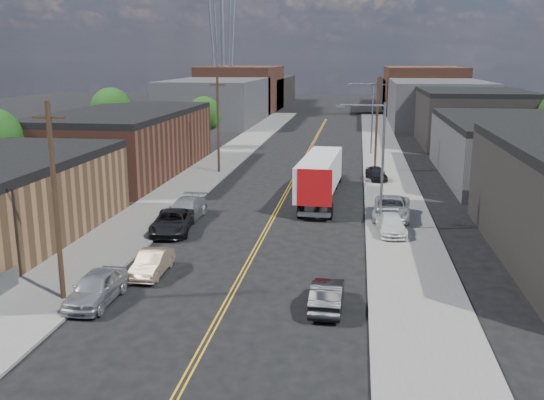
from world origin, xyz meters
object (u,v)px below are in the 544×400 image
(car_left_b, at_px, (152,263))
(car_ahead_truck, at_px, (329,173))
(car_right_lot_b, at_px, (391,224))
(car_left_a, at_px, (96,288))
(car_right_lot_a, at_px, (392,208))
(car_right_lot_c, at_px, (376,173))
(car_right_oncoming, at_px, (327,295))
(semi_truck, at_px, (321,173))
(car_left_d, at_px, (186,210))
(car_left_c, at_px, (172,222))

(car_left_b, bearing_deg, car_ahead_truck, 73.12)
(car_ahead_truck, bearing_deg, car_right_lot_b, -76.81)
(car_left_a, bearing_deg, car_right_lot_a, 49.98)
(car_right_lot_c, bearing_deg, car_right_oncoming, -108.42)
(car_left_b, distance_m, car_right_lot_b, 16.82)
(car_right_lot_c, bearing_deg, semi_truck, -132.98)
(semi_truck, distance_m, car_right_oncoming, 23.57)
(car_left_b, relative_size, car_right_lot_a, 0.72)
(semi_truck, bearing_deg, car_left_d, -135.62)
(car_left_c, distance_m, car_right_lot_b, 15.17)
(semi_truck, xyz_separation_m, car_left_a, (-9.61, -24.35, -1.46))
(semi_truck, xyz_separation_m, car_ahead_truck, (0.36, 8.62, -1.56))
(car_left_d, bearing_deg, car_right_oncoming, -50.97)
(car_left_b, relative_size, car_ahead_truck, 0.82)
(car_left_b, relative_size, car_right_oncoming, 0.96)
(car_ahead_truck, bearing_deg, car_right_oncoming, -89.42)
(semi_truck, relative_size, car_ahead_truck, 3.02)
(car_right_lot_b, relative_size, car_ahead_truck, 0.87)
(car_right_oncoming, bearing_deg, car_right_lot_c, -94.62)
(car_left_b, height_order, car_right_lot_c, car_right_lot_c)
(car_left_a, height_order, car_right_lot_c, car_left_a)
(car_left_c, relative_size, car_right_lot_c, 1.42)
(car_left_d, height_order, car_right_oncoming, car_left_d)
(car_left_a, xyz_separation_m, car_left_d, (0.00, 16.04, 0.00))
(car_right_oncoming, xyz_separation_m, car_right_lot_c, (3.20, 32.01, 0.10))
(car_left_a, xyz_separation_m, car_right_lot_c, (14.60, 32.90, 0.01))
(car_left_d, bearing_deg, car_left_a, -87.94)
(car_right_lot_a, relative_size, car_right_lot_b, 1.31)
(car_left_c, bearing_deg, car_left_d, 82.64)
(car_left_c, relative_size, car_ahead_truck, 1.09)
(car_left_b, xyz_separation_m, car_right_lot_c, (13.20, 28.62, 0.13))
(car_right_oncoming, bearing_deg, car_right_lot_a, -101.81)
(car_left_a, xyz_separation_m, car_right_lot_a, (15.33, 18.04, 0.15))
(car_left_b, bearing_deg, car_right_lot_c, 65.00)
(semi_truck, height_order, car_left_a, semi_truck)
(car_right_lot_c, bearing_deg, car_left_c, -138.48)
(car_left_b, distance_m, car_left_d, 11.84)
(car_left_a, distance_m, car_right_oncoming, 11.44)
(car_left_b, distance_m, car_ahead_truck, 29.94)
(semi_truck, bearing_deg, car_right_oncoming, -82.11)
(car_left_a, height_order, car_right_oncoming, car_left_a)
(car_right_oncoming, relative_size, car_right_lot_c, 1.11)
(car_left_b, relative_size, car_left_d, 0.75)
(car_right_lot_b, distance_m, car_right_lot_c, 18.87)
(semi_truck, bearing_deg, car_left_b, -108.72)
(car_right_lot_b, bearing_deg, car_left_d, 168.22)
(car_right_lot_c, bearing_deg, car_left_a, -126.63)
(car_left_b, xyz_separation_m, car_left_c, (-1.40, 8.36, 0.08))
(car_left_a, distance_m, car_left_c, 12.64)
(car_right_oncoming, xyz_separation_m, car_right_lot_b, (3.70, 13.14, 0.08))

